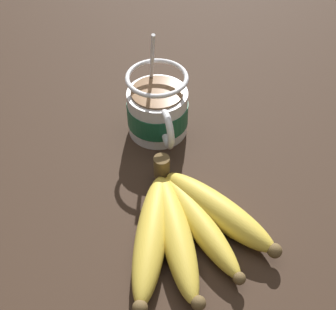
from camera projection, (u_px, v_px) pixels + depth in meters
The scene contains 3 objects.
table at pixel (150, 169), 62.40cm from camera, with size 110.97×110.97×2.67cm.
coffee_mug at pixel (158, 110), 63.11cm from camera, with size 12.40×8.33×14.40cm.
banana_bunch at pixel (186, 225), 52.31cm from camera, with size 19.56×18.47×4.07cm.
Camera 1 is at (41.33, -8.37, 47.44)cm, focal length 50.00 mm.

